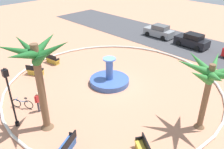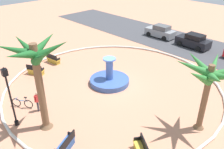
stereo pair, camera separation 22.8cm
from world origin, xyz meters
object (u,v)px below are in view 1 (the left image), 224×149
bench_west (67,146)px  person_cyclist_helmet (39,101)px  fountain (109,80)px  bicycle_red_frame (23,104)px  lamppost (10,93)px  parked_car_second (192,41)px  bench_southeast (53,60)px  bench_north (35,71)px  palm_tree_near_fountain (37,65)px  palm_tree_by_curb (210,77)px  parked_car_leftmost (159,31)px

bench_west → person_cyclist_helmet: 4.68m
fountain → bicycle_red_frame: fountain is taller
lamppost → person_cyclist_helmet: lamppost is taller
parked_car_second → bench_southeast: bearing=-118.0°
bench_north → bench_southeast: same height
bench_west → palm_tree_near_fountain: bearing=175.1°
palm_tree_near_fountain → person_cyclist_helmet: bearing=163.3°
lamppost → person_cyclist_helmet: size_ratio=2.69×
fountain → bench_north: fountain is taller
bench_north → lamppost: lamppost is taller
bench_north → bicycle_red_frame: 5.32m
palm_tree_near_fountain → bench_southeast: palm_tree_near_fountain is taller
palm_tree_by_curb → lamppost: palm_tree_by_curb is taller
bench_west → parked_car_second: size_ratio=0.41×
person_cyclist_helmet → parked_car_leftmost: bearing=100.6°
palm_tree_near_fountain → bench_southeast: 11.01m
bench_west → person_cyclist_helmet: size_ratio=1.02×
bench_west → fountain: bearing=118.7°
bench_west → parked_car_leftmost: (-8.29, 20.69, 0.43)m
fountain → person_cyclist_helmet: size_ratio=2.14×
palm_tree_near_fountain → lamppost: 2.87m
bicycle_red_frame → fountain: bearing=75.4°
fountain → lamppost: size_ratio=0.79×
fountain → parked_car_leftmost: 14.12m
person_cyclist_helmet → parked_car_second: 19.74m
lamppost → parked_car_second: lamppost is taller
palm_tree_near_fountain → palm_tree_by_curb: (7.09, 7.25, -0.74)m
bicycle_red_frame → parked_car_second: parked_car_second is taller
fountain → bench_north: size_ratio=2.12×
fountain → parked_car_leftmost: fountain is taller
bench_southeast → parked_car_second: (7.74, 14.58, 0.43)m
parked_car_second → bench_north: bearing=-111.3°
palm_tree_near_fountain → person_cyclist_helmet: 4.17m
bench_west → lamppost: bearing=-165.5°
palm_tree_by_curb → lamppost: size_ratio=1.12×
bench_west → parked_car_leftmost: size_ratio=0.41×
fountain → bench_southeast: bearing=-169.4°
palm_tree_by_curb → bench_southeast: 15.98m
palm_tree_by_curb → parked_car_second: size_ratio=1.21×
palm_tree_by_curb → bench_north: palm_tree_by_curb is taller
fountain → palm_tree_by_curb: bearing=1.5°
fountain → person_cyclist_helmet: (-0.61, -6.46, 0.57)m
parked_car_second → lamppost: bearing=-92.3°
bench_southeast → fountain: bearing=10.6°
lamppost → parked_car_second: size_ratio=1.08×
fountain → bench_southeast: 7.25m
palm_tree_near_fountain → bench_west: 5.02m
bench_southeast → bench_west: bearing=-28.1°
fountain → bench_southeast: (-7.13, -1.33, 0.01)m
palm_tree_by_curb → bench_north: (-14.44, -4.11, -3.49)m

